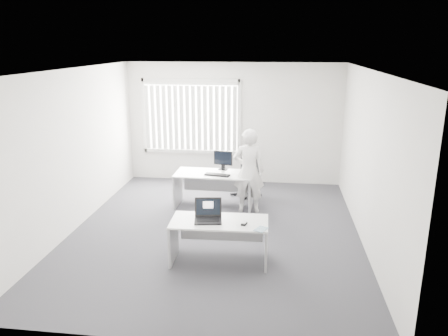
# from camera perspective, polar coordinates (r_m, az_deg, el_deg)

# --- Properties ---
(ground) EXTENTS (6.00, 6.00, 0.00)m
(ground) POSITION_cam_1_polar(r_m,az_deg,el_deg) (7.79, -1.17, -8.31)
(ground) COLOR #45444B
(ground) RESTS_ON ground
(wall_back) EXTENTS (5.00, 0.02, 2.80)m
(wall_back) POSITION_cam_1_polar(r_m,az_deg,el_deg) (10.24, 1.24, 5.82)
(wall_back) COLOR silver
(wall_back) RESTS_ON ground
(wall_front) EXTENTS (5.00, 0.02, 2.80)m
(wall_front) POSITION_cam_1_polar(r_m,az_deg,el_deg) (4.54, -6.85, -7.58)
(wall_front) COLOR silver
(wall_front) RESTS_ON ground
(wall_left) EXTENTS (0.02, 6.00, 2.80)m
(wall_left) POSITION_cam_1_polar(r_m,az_deg,el_deg) (8.08, -19.07, 2.18)
(wall_left) COLOR silver
(wall_left) RESTS_ON ground
(wall_right) EXTENTS (0.02, 6.00, 2.80)m
(wall_right) POSITION_cam_1_polar(r_m,az_deg,el_deg) (7.40, 18.30, 1.03)
(wall_right) COLOR silver
(wall_right) RESTS_ON ground
(ceiling) EXTENTS (5.00, 6.00, 0.02)m
(ceiling) POSITION_cam_1_polar(r_m,az_deg,el_deg) (7.12, -1.30, 12.71)
(ceiling) COLOR white
(ceiling) RESTS_ON wall_back
(window) EXTENTS (2.32, 0.06, 1.76)m
(window) POSITION_cam_1_polar(r_m,az_deg,el_deg) (10.33, -4.34, 6.71)
(window) COLOR silver
(window) RESTS_ON wall_back
(blinds) EXTENTS (2.20, 0.10, 1.50)m
(blinds) POSITION_cam_1_polar(r_m,az_deg,el_deg) (10.28, -4.40, 6.49)
(blinds) COLOR silver
(blinds) RESTS_ON wall_back
(desk_near) EXTENTS (1.47, 0.72, 0.66)m
(desk_near) POSITION_cam_1_polar(r_m,az_deg,el_deg) (6.62, -0.61, -8.38)
(desk_near) COLOR silver
(desk_near) RESTS_ON ground
(desk_far) EXTENTS (1.56, 0.75, 0.70)m
(desk_far) POSITION_cam_1_polar(r_m,az_deg,el_deg) (8.80, -1.34, -1.88)
(desk_far) COLOR silver
(desk_far) RESTS_ON ground
(office_chair) EXTENTS (0.72, 0.72, 1.01)m
(office_chair) POSITION_cam_1_polar(r_m,az_deg,el_deg) (9.55, 3.04, -1.66)
(office_chair) COLOR black
(office_chair) RESTS_ON ground
(person) EXTENTS (0.63, 0.43, 1.66)m
(person) POSITION_cam_1_polar(r_m,az_deg,el_deg) (8.45, 3.25, -0.37)
(person) COLOR silver
(person) RESTS_ON ground
(laptop) EXTENTS (0.45, 0.41, 0.31)m
(laptop) POSITION_cam_1_polar(r_m,az_deg,el_deg) (6.46, -2.11, -5.73)
(laptop) COLOR black
(laptop) RESTS_ON desk_near
(paper_sheet) EXTENTS (0.32, 0.28, 0.00)m
(paper_sheet) POSITION_cam_1_polar(r_m,az_deg,el_deg) (6.41, 2.82, -7.44)
(paper_sheet) COLOR silver
(paper_sheet) RESTS_ON desk_near
(mouse) EXTENTS (0.09, 0.12, 0.05)m
(mouse) POSITION_cam_1_polar(r_m,az_deg,el_deg) (6.40, 2.64, -7.23)
(mouse) COLOR #BABABC
(mouse) RESTS_ON paper_sheet
(booklet) EXTENTS (0.22, 0.24, 0.01)m
(booklet) POSITION_cam_1_polar(r_m,az_deg,el_deg) (6.27, 4.86, -7.97)
(booklet) COLOR silver
(booklet) RESTS_ON desk_near
(keyboard) EXTENTS (0.52, 0.26, 0.02)m
(keyboard) POSITION_cam_1_polar(r_m,az_deg,el_deg) (8.58, -0.89, -0.90)
(keyboard) COLOR black
(keyboard) RESTS_ON desk_far
(monitor) EXTENTS (0.41, 0.19, 0.39)m
(monitor) POSITION_cam_1_polar(r_m,az_deg,el_deg) (8.93, -0.12, 1.02)
(monitor) COLOR black
(monitor) RESTS_ON desk_far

